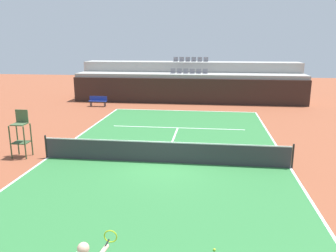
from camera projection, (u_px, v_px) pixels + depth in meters
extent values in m
plane|color=brown|center=(164.00, 163.00, 15.14)|extent=(80.00, 80.00, 0.00)
cube|color=#2D7238|center=(164.00, 163.00, 15.14)|extent=(11.00, 24.00, 0.01)
cube|color=white|center=(185.00, 111.00, 26.65)|extent=(11.00, 0.10, 0.00)
cube|color=white|center=(48.00, 158.00, 15.80)|extent=(0.10, 24.00, 0.00)
cube|color=white|center=(290.00, 168.00, 14.48)|extent=(0.10, 24.00, 0.00)
cube|color=white|center=(178.00, 128.00, 21.30)|extent=(8.26, 0.10, 0.00)
cube|color=white|center=(172.00, 142.00, 18.22)|extent=(0.10, 6.40, 0.00)
cube|color=black|center=(188.00, 91.00, 29.46)|extent=(20.42, 0.30, 2.18)
cube|color=#9E9E99|center=(189.00, 88.00, 30.73)|extent=(20.42, 2.40, 2.50)
cube|color=#9E9E99|center=(190.00, 80.00, 32.93)|extent=(20.42, 2.40, 3.43)
cube|color=slate|center=(173.00, 73.00, 30.60)|extent=(0.44, 0.44, 0.04)
cube|color=slate|center=(173.00, 71.00, 30.74)|extent=(0.44, 0.04, 0.40)
cube|color=slate|center=(179.00, 73.00, 30.53)|extent=(0.44, 0.44, 0.04)
cube|color=slate|center=(179.00, 71.00, 30.67)|extent=(0.44, 0.04, 0.40)
cube|color=slate|center=(186.00, 73.00, 30.46)|extent=(0.44, 0.44, 0.04)
cube|color=slate|center=(186.00, 71.00, 30.60)|extent=(0.44, 0.04, 0.40)
cube|color=slate|center=(192.00, 73.00, 30.39)|extent=(0.44, 0.44, 0.04)
cube|color=slate|center=(192.00, 71.00, 30.53)|extent=(0.44, 0.04, 0.40)
cube|color=slate|center=(199.00, 73.00, 30.32)|extent=(0.44, 0.44, 0.04)
cube|color=slate|center=(199.00, 71.00, 30.46)|extent=(0.44, 0.04, 0.40)
cube|color=slate|center=(205.00, 74.00, 30.25)|extent=(0.44, 0.44, 0.04)
cube|color=slate|center=(205.00, 71.00, 30.39)|extent=(0.44, 0.04, 0.40)
cube|color=slate|center=(176.00, 61.00, 32.69)|extent=(0.44, 0.44, 0.04)
cube|color=slate|center=(176.00, 59.00, 32.83)|extent=(0.44, 0.04, 0.40)
cube|color=slate|center=(182.00, 61.00, 32.62)|extent=(0.44, 0.44, 0.04)
cube|color=slate|center=(182.00, 59.00, 32.76)|extent=(0.44, 0.04, 0.40)
cube|color=slate|center=(188.00, 61.00, 32.55)|extent=(0.44, 0.44, 0.04)
cube|color=slate|center=(188.00, 59.00, 32.69)|extent=(0.44, 0.04, 0.40)
cube|color=slate|center=(194.00, 61.00, 32.48)|extent=(0.44, 0.44, 0.04)
cube|color=slate|center=(194.00, 59.00, 32.62)|extent=(0.44, 0.04, 0.40)
cube|color=slate|center=(200.00, 62.00, 32.41)|extent=(0.44, 0.44, 0.04)
cube|color=slate|center=(200.00, 59.00, 32.55)|extent=(0.44, 0.04, 0.40)
cube|color=slate|center=(206.00, 62.00, 32.34)|extent=(0.44, 0.44, 0.04)
cube|color=slate|center=(206.00, 59.00, 32.48)|extent=(0.44, 0.04, 0.40)
cylinder|color=black|center=(46.00, 147.00, 15.67)|extent=(0.08, 0.08, 1.07)
cylinder|color=black|center=(293.00, 156.00, 14.35)|extent=(0.08, 0.08, 1.07)
cube|color=#333338|center=(164.00, 153.00, 15.03)|extent=(10.90, 0.02, 0.92)
cube|color=white|center=(164.00, 142.00, 14.91)|extent=(10.90, 0.04, 0.05)
sphere|color=beige|center=(83.00, 248.00, 6.12)|extent=(0.22, 0.22, 0.22)
cylinder|color=black|center=(107.00, 244.00, 6.73)|extent=(0.03, 0.28, 0.03)
torus|color=#BFD819|center=(111.00, 236.00, 6.98)|extent=(0.28, 0.02, 0.28)
cylinder|color=#334C2D|center=(10.00, 142.00, 15.52)|extent=(0.06, 0.06, 1.55)
cylinder|color=#334C2D|center=(25.00, 143.00, 15.43)|extent=(0.06, 0.06, 1.55)
cylinder|color=#334C2D|center=(18.00, 139.00, 16.09)|extent=(0.06, 0.06, 1.55)
cylinder|color=#334C2D|center=(31.00, 139.00, 16.01)|extent=(0.06, 0.06, 1.55)
cube|color=#334C2D|center=(21.00, 142.00, 15.78)|extent=(0.70, 0.60, 0.04)
cube|color=#3F5938|center=(19.00, 124.00, 15.57)|extent=(0.60, 0.60, 0.05)
cube|color=#3F5938|center=(22.00, 116.00, 15.76)|extent=(0.60, 0.04, 0.60)
cube|color=navy|center=(98.00, 101.00, 28.36)|extent=(1.50, 0.40, 0.05)
cube|color=navy|center=(98.00, 98.00, 28.48)|extent=(1.50, 0.04, 0.36)
cube|color=#2D2D33|center=(90.00, 104.00, 28.36)|extent=(0.06, 0.06, 0.42)
cube|color=#2D2D33|center=(104.00, 104.00, 28.21)|extent=(0.06, 0.06, 0.42)
cube|color=#2D2D33|center=(92.00, 104.00, 28.63)|extent=(0.06, 0.06, 0.42)
cube|color=#2D2D33|center=(105.00, 104.00, 28.48)|extent=(0.06, 0.06, 0.42)
sphere|color=#CCE033|center=(214.00, 250.00, 8.72)|extent=(0.07, 0.07, 0.07)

